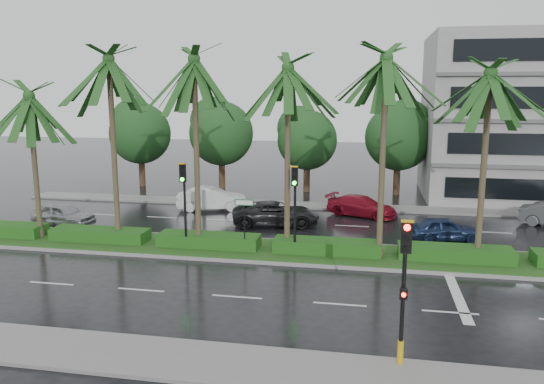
% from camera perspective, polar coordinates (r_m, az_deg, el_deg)
% --- Properties ---
extents(ground, '(120.00, 120.00, 0.00)m').
position_cam_1_polar(ground, '(25.74, -1.02, -7.11)').
color(ground, black).
rests_on(ground, ground).
extents(near_sidewalk, '(40.00, 2.40, 0.12)m').
position_cam_1_polar(near_sidewalk, '(16.62, -8.46, -17.54)').
color(near_sidewalk, slate).
rests_on(near_sidewalk, ground).
extents(far_sidewalk, '(40.00, 2.00, 0.12)m').
position_cam_1_polar(far_sidewalk, '(37.16, 2.71, -1.40)').
color(far_sidewalk, slate).
rests_on(far_sidewalk, ground).
extents(median, '(36.00, 4.00, 0.15)m').
position_cam_1_polar(median, '(26.65, -0.58, -6.30)').
color(median, gray).
rests_on(median, ground).
extents(hedge, '(35.20, 1.40, 0.60)m').
position_cam_1_polar(hedge, '(26.54, -0.58, -5.53)').
color(hedge, '#194914').
rests_on(hedge, median).
extents(lane_markings, '(34.00, 13.06, 0.01)m').
position_cam_1_polar(lane_markings, '(24.92, 5.70, -7.76)').
color(lane_markings, silver).
rests_on(lane_markings, ground).
extents(palm_row, '(26.30, 4.20, 10.15)m').
position_cam_1_polar(palm_row, '(25.76, -3.39, 11.59)').
color(palm_row, '#463D28').
rests_on(palm_row, median).
extents(signal_near, '(0.34, 0.45, 4.36)m').
position_cam_1_polar(signal_near, '(15.60, 13.99, -9.84)').
color(signal_near, black).
rests_on(signal_near, near_sidewalk).
extents(signal_median_left, '(0.34, 0.42, 4.36)m').
position_cam_1_polar(signal_median_left, '(26.34, -9.46, -0.10)').
color(signal_median_left, black).
rests_on(signal_median_left, median).
extents(signal_median_right, '(0.34, 0.42, 4.36)m').
position_cam_1_polar(signal_median_right, '(25.02, 2.47, -0.54)').
color(signal_median_right, black).
rests_on(signal_median_right, median).
extents(street_sign, '(0.95, 0.09, 2.60)m').
position_cam_1_polar(street_sign, '(25.84, -2.99, -2.16)').
color(street_sign, black).
rests_on(street_sign, median).
extents(bg_trees, '(32.80, 5.18, 7.48)m').
position_cam_1_polar(bg_trees, '(42.12, 2.52, 6.30)').
color(bg_trees, '#362418').
rests_on(bg_trees, ground).
extents(building, '(16.00, 10.00, 12.00)m').
position_cam_1_polar(building, '(43.72, 26.82, 7.15)').
color(building, gray).
rests_on(building, ground).
extents(car_silver, '(2.15, 4.11, 1.34)m').
position_cam_1_polar(car_silver, '(34.02, -21.54, -2.26)').
color(car_silver, '#9D9FA4').
rests_on(car_silver, ground).
extents(car_white, '(2.69, 4.90, 1.53)m').
position_cam_1_polar(car_white, '(35.99, -6.50, -0.72)').
color(car_white, silver).
rests_on(car_white, ground).
extents(car_darkgrey, '(3.30, 5.53, 1.44)m').
position_cam_1_polar(car_darkgrey, '(31.67, 0.41, -2.33)').
color(car_darkgrey, black).
rests_on(car_darkgrey, ground).
extents(car_red, '(3.33, 4.89, 1.31)m').
position_cam_1_polar(car_red, '(34.48, 9.62, -1.50)').
color(car_red, maroon).
rests_on(car_red, ground).
extents(car_blue, '(2.07, 3.93, 1.27)m').
position_cam_1_polar(car_blue, '(29.99, 18.07, -3.78)').
color(car_blue, '#19284D').
rests_on(car_blue, ground).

